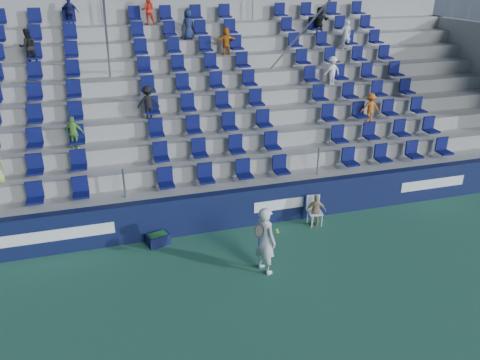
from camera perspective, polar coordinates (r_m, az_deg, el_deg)
name	(u,v)px	position (r m, az deg, el deg)	size (l,w,h in m)	color
ground	(264,288)	(11.88, 2.89, -13.06)	(70.00, 70.00, 0.00)	#2B664B
sponsor_wall	(230,209)	(14.10, -1.17, -3.60)	(24.00, 0.32, 1.20)	#10173C
grandstand	(195,114)	(18.14, -5.45, 8.05)	(24.00, 8.17, 6.63)	gray
tennis_player	(265,240)	(11.98, 3.09, -7.32)	(0.74, 0.80, 1.86)	silver
line_judge_chair	(314,208)	(14.49, 9.00, -3.40)	(0.46, 0.48, 0.93)	white
line_judge	(316,211)	(14.38, 9.24, -3.70)	(0.61, 0.25, 1.04)	tan
ball_bin	(158,239)	(13.63, -9.94, -7.07)	(0.70, 0.56, 0.35)	#10153C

